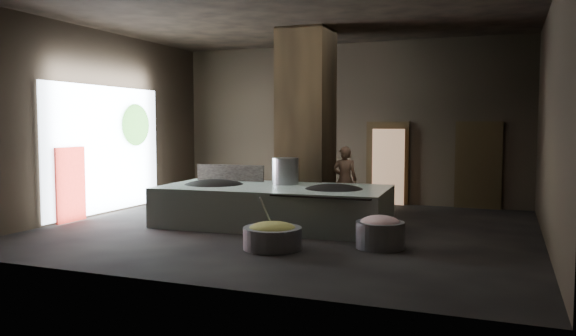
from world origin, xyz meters
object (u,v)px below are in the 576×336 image
at_px(wok_right, 334,194).
at_px(meat_basin, 380,235).
at_px(stock_pot, 285,172).
at_px(hearth_platform, 274,206).
at_px(cook, 345,180).
at_px(wok_left, 214,189).
at_px(veg_basin, 272,238).

relative_size(wok_right, meat_basin, 1.67).
relative_size(stock_pot, meat_basin, 0.74).
height_order(hearth_platform, wok_right, wok_right).
bearing_deg(cook, hearth_platform, 53.96).
xyz_separation_m(hearth_platform, wok_left, (-1.45, -0.05, 0.32)).
relative_size(hearth_platform, wok_right, 3.41).
relative_size(wok_right, veg_basin, 1.39).
bearing_deg(wok_right, cook, 99.54).
bearing_deg(veg_basin, cook, 88.61).
distance_m(veg_basin, meat_basin, 1.92).
distance_m(hearth_platform, cook, 2.43).
height_order(wok_right, cook, cook).
relative_size(cook, veg_basin, 1.60).
height_order(wok_left, wok_right, wok_left).
relative_size(wok_left, wok_right, 1.07).
bearing_deg(stock_pot, wok_right, -21.04).
xyz_separation_m(hearth_platform, stock_pot, (0.05, 0.55, 0.70)).
xyz_separation_m(stock_pot, meat_basin, (2.60, -1.97, -0.89)).
distance_m(wok_right, stock_pot, 1.44).
bearing_deg(cook, veg_basin, 77.04).
xyz_separation_m(wok_right, veg_basin, (-0.46, -2.22, -0.56)).
xyz_separation_m(cook, meat_basin, (1.66, -3.60, -0.60)).
bearing_deg(veg_basin, meat_basin, 23.11).
distance_m(wok_left, wok_right, 2.80).
xyz_separation_m(stock_pot, cook, (0.94, 1.63, -0.30)).
xyz_separation_m(wok_left, stock_pot, (1.50, 0.60, 0.38)).
bearing_deg(wok_left, stock_pot, 21.80).
bearing_deg(hearth_platform, stock_pot, 81.47).
bearing_deg(cook, stock_pot, 48.41).
bearing_deg(wok_left, cook, 42.41).
xyz_separation_m(wok_left, meat_basin, (4.10, -1.37, -0.51)).
relative_size(cook, meat_basin, 1.93).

